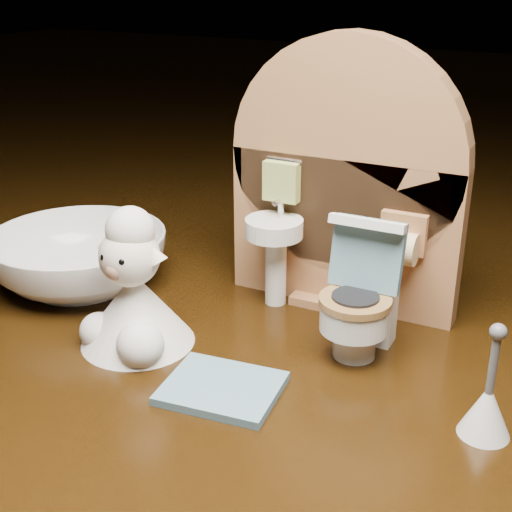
{
  "coord_description": "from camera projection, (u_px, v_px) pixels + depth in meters",
  "views": [
    {
      "loc": [
        0.12,
        -0.29,
        0.19
      ],
      "look_at": [
        -0.03,
        0.01,
        0.05
      ],
      "focal_mm": 50.0,
      "sensor_mm": 36.0,
      "label": 1
    }
  ],
  "objects": [
    {
      "name": "plush_lamb",
      "position": [
        133.0,
        298.0,
        0.36
      ],
      "size": [
        0.06,
        0.06,
        0.08
      ],
      "rotation": [
        0.0,
        0.0,
        -0.03
      ],
      "color": "white",
      "rests_on": "ground"
    },
    {
      "name": "backdrop_panel",
      "position": [
        344.0,
        193.0,
        0.39
      ],
      "size": [
        0.13,
        0.05,
        0.15
      ],
      "color": "#A56D42",
      "rests_on": "ground"
    },
    {
      "name": "bath_mat",
      "position": [
        222.0,
        388.0,
        0.33
      ],
      "size": [
        0.06,
        0.05,
        0.0
      ],
      "primitive_type": "cube",
      "rotation": [
        0.0,
        0.0,
        0.1
      ],
      "color": "slate",
      "rests_on": "ground"
    },
    {
      "name": "toilet_brush",
      "position": [
        487.0,
        406.0,
        0.29
      ],
      "size": [
        0.02,
        0.02,
        0.05
      ],
      "color": "white",
      "rests_on": "ground"
    },
    {
      "name": "toy_toilet",
      "position": [
        361.0,
        304.0,
        0.35
      ],
      "size": [
        0.04,
        0.05,
        0.07
      ],
      "rotation": [
        0.0,
        0.0,
        -0.0
      ],
      "color": "white",
      "rests_on": "ground"
    },
    {
      "name": "ceramic_bowl",
      "position": [
        79.0,
        260.0,
        0.43
      ],
      "size": [
        0.12,
        0.12,
        0.03
      ],
      "primitive_type": "imported",
      "rotation": [
        0.0,
        0.0,
        -0.22
      ],
      "color": "white",
      "rests_on": "ground"
    }
  ]
}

